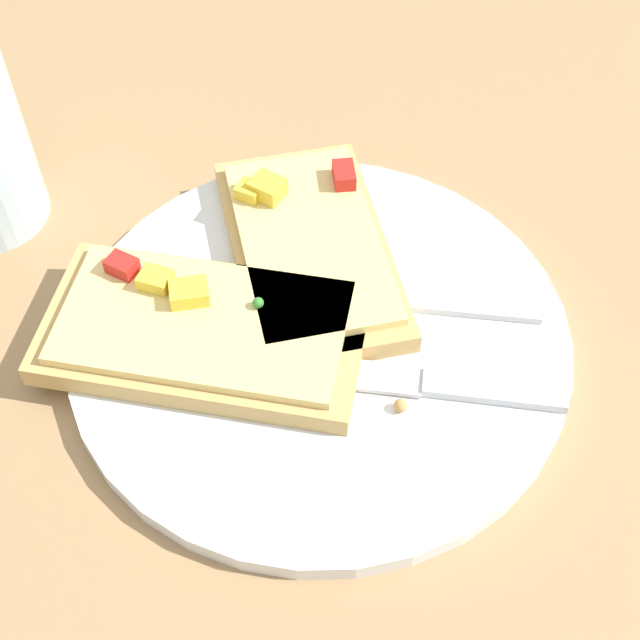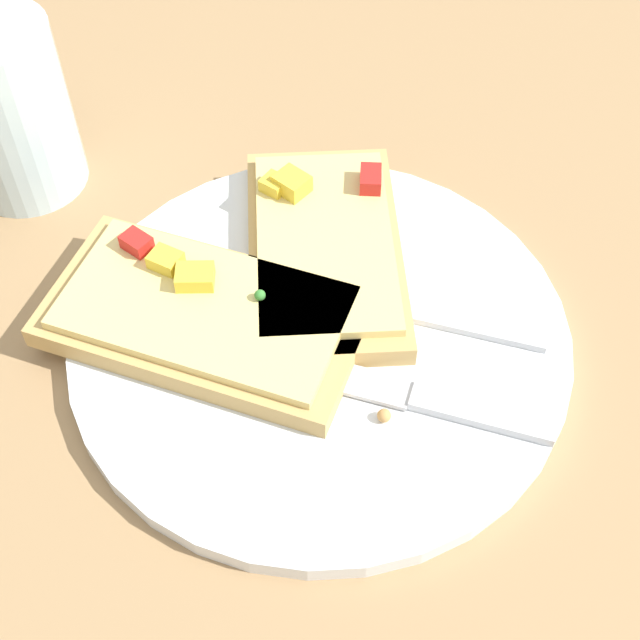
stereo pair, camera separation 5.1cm
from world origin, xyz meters
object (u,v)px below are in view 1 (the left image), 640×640
object	(u,v)px
knife	(407,381)
pizza_slice_main	(203,329)
plate	(320,337)
pizza_slice_corner	(309,247)
fork	(348,296)

from	to	relation	value
knife	pizza_slice_main	size ratio (longest dim) A/B	0.87
plate	pizza_slice_corner	xyz separation A→B (m)	(0.05, -0.02, 0.02)
knife	pizza_slice_main	xyz separation A→B (m)	(0.08, 0.09, 0.01)
fork	plate	bearing A→B (deg)	62.67
plate	knife	size ratio (longest dim) A/B	1.66
plate	pizza_slice_main	size ratio (longest dim) A/B	1.45
plate	fork	world-z (taller)	fork
knife	pizza_slice_main	world-z (taller)	pizza_slice_main
fork	pizza_slice_corner	world-z (taller)	pizza_slice_corner
pizza_slice_corner	knife	bearing A→B (deg)	-162.32
knife	pizza_slice_main	distance (m)	0.12
knife	pizza_slice_main	bearing A→B (deg)	-6.90
plate	fork	distance (m)	0.03
knife	pizza_slice_corner	bearing A→B (deg)	-51.73
pizza_slice_main	plate	bearing A→B (deg)	-163.97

